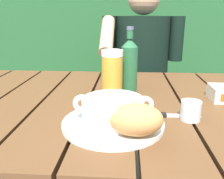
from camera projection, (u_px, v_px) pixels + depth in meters
dining_table at (111, 124)px, 0.88m from camera, size 1.42×0.85×0.76m
hedge_backdrop at (120, 10)px, 2.49m from camera, size 3.45×1.00×2.30m
chair_near_diner at (139, 98)px, 1.76m from camera, size 0.43×0.41×0.96m
person_eating at (141, 68)px, 1.49m from camera, size 0.48×0.47×1.25m
serving_plate at (113, 123)px, 0.66m from camera, size 0.27×0.27×0.01m
soup_bowl at (113, 109)px, 0.65m from camera, size 0.22×0.17×0.07m
bread_roll at (136, 119)px, 0.58m from camera, size 0.13×0.10×0.08m
beer_glass at (113, 73)px, 0.87m from camera, size 0.08×0.08×0.17m
beer_bottle at (129, 64)px, 0.93m from camera, size 0.06×0.06×0.24m
water_glass_small at (191, 111)px, 0.69m from camera, size 0.06×0.06×0.06m
table_knife at (165, 115)px, 0.71m from camera, size 0.17×0.02×0.01m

